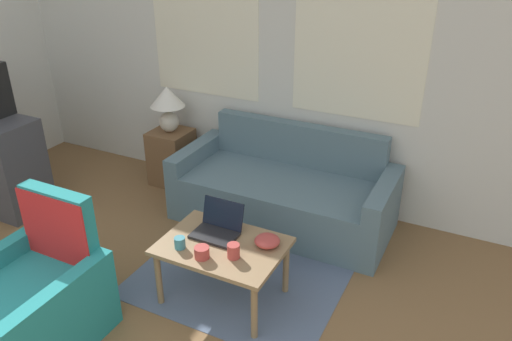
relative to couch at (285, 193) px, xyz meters
name	(u,v)px	position (x,y,z in m)	size (l,w,h in m)	color
wall_back	(286,60)	(-0.21, 0.43, 1.05)	(6.77, 0.06, 2.60)	silver
rug	(258,255)	(0.04, -0.61, -0.25)	(1.49, 1.82, 0.01)	slate
couch	(285,193)	(0.00, 0.00, 0.00)	(1.87, 0.83, 0.80)	slate
armchair	(35,303)	(-0.81, -2.01, 0.02)	(0.72, 0.81, 0.92)	teal
side_table	(172,157)	(-1.30, 0.14, 0.02)	(0.37, 0.37, 0.55)	brown
table_lamp	(168,103)	(-1.30, 0.14, 0.59)	(0.33, 0.33, 0.45)	beige
coffee_table	(223,251)	(0.04, -1.16, 0.13)	(0.83, 0.60, 0.45)	#8E704C
laptop	(218,227)	(-0.05, -1.06, 0.24)	(0.31, 0.26, 0.22)	black
cup_navy	(202,252)	(0.00, -1.35, 0.23)	(0.10, 0.10, 0.08)	#B23D38
cup_yellow	(233,251)	(0.18, -1.26, 0.24)	(0.08, 0.08, 0.10)	#B23D38
cup_white	(180,243)	(-0.19, -1.32, 0.23)	(0.07, 0.07, 0.08)	teal
snack_bowl	(267,241)	(0.32, -1.04, 0.22)	(0.17, 0.17, 0.07)	#B23D38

